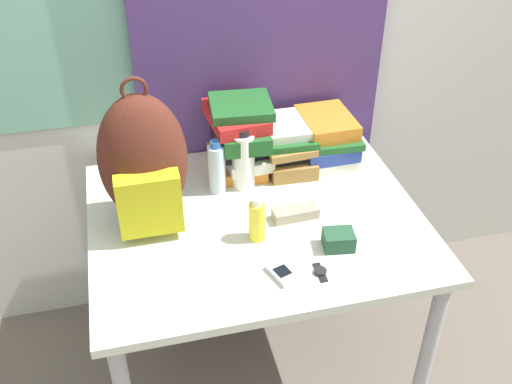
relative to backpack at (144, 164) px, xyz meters
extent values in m
cube|color=beige|center=(0.34, 0.46, 0.28)|extent=(6.00, 0.05, 2.50)
cube|color=#75B299|center=(-0.10, 0.43, 0.33)|extent=(1.10, 0.01, 0.80)
cube|color=#4C336B|center=(0.47, 0.40, 0.28)|extent=(0.92, 0.04, 2.50)
cube|color=beige|center=(0.34, -0.07, -0.23)|extent=(1.09, 0.89, 0.03)
cylinder|color=#B2B2B7|center=(0.83, -0.46, -0.61)|extent=(0.05, 0.05, 0.73)
cylinder|color=#B2B2B7|center=(-0.15, 0.32, -0.61)|extent=(0.05, 0.05, 0.73)
cylinder|color=#B2B2B7|center=(0.83, 0.32, -0.61)|extent=(0.05, 0.05, 0.73)
ellipsoid|color=#512319|center=(0.00, 0.01, 0.01)|extent=(0.28, 0.19, 0.44)
cube|color=#B2AD19|center=(0.00, -0.10, -0.08)|extent=(0.19, 0.07, 0.20)
torus|color=#512319|center=(0.00, 0.01, 0.25)|extent=(0.08, 0.01, 0.08)
cube|color=orange|center=(0.34, 0.23, -0.19)|extent=(0.21, 0.26, 0.05)
cube|color=silver|center=(0.36, 0.23, -0.15)|extent=(0.17, 0.28, 0.04)
cube|color=black|center=(0.36, 0.23, -0.10)|extent=(0.19, 0.22, 0.05)
cube|color=#1E5623|center=(0.36, 0.21, -0.05)|extent=(0.18, 0.28, 0.06)
cube|color=red|center=(0.34, 0.22, 0.00)|extent=(0.20, 0.27, 0.05)
cube|color=#1E5623|center=(0.36, 0.22, 0.04)|extent=(0.23, 0.22, 0.03)
cube|color=olive|center=(0.53, 0.22, -0.19)|extent=(0.18, 0.28, 0.06)
cube|color=black|center=(0.53, 0.22, -0.14)|extent=(0.21, 0.22, 0.03)
cube|color=olive|center=(0.51, 0.22, -0.11)|extent=(0.19, 0.27, 0.03)
cube|color=#1E5623|center=(0.52, 0.22, -0.09)|extent=(0.21, 0.25, 0.02)
cube|color=silver|center=(0.52, 0.23, -0.06)|extent=(0.17, 0.21, 0.03)
cube|color=silver|center=(0.67, 0.21, -0.19)|extent=(0.20, 0.25, 0.04)
cube|color=navy|center=(0.67, 0.22, -0.15)|extent=(0.20, 0.26, 0.05)
cube|color=#1E5623|center=(0.68, 0.22, -0.11)|extent=(0.22, 0.26, 0.03)
cube|color=orange|center=(0.68, 0.23, -0.07)|extent=(0.19, 0.24, 0.06)
cylinder|color=silver|center=(0.24, 0.10, -0.13)|extent=(0.06, 0.06, 0.18)
cylinder|color=#286BB7|center=(0.24, 0.10, -0.03)|extent=(0.04, 0.04, 0.02)
cylinder|color=white|center=(0.34, 0.11, -0.11)|extent=(0.08, 0.08, 0.21)
cylinder|color=black|center=(0.34, 0.11, 0.00)|extent=(0.05, 0.05, 0.02)
cylinder|color=yellow|center=(0.32, -0.18, -0.15)|extent=(0.05, 0.05, 0.13)
cylinder|color=white|center=(0.32, -0.18, -0.07)|extent=(0.03, 0.03, 0.02)
cube|color=#B7BCC6|center=(0.35, -0.36, -0.21)|extent=(0.09, 0.11, 0.02)
cube|color=black|center=(0.35, -0.36, -0.20)|extent=(0.05, 0.06, 0.00)
cube|color=gray|center=(0.46, -0.11, -0.20)|extent=(0.15, 0.06, 0.04)
cube|color=#234C33|center=(0.55, -0.28, -0.19)|extent=(0.10, 0.09, 0.06)
cube|color=black|center=(0.46, -0.38, -0.21)|extent=(0.02, 0.08, 0.00)
cylinder|color=#232328|center=(0.46, -0.38, -0.21)|extent=(0.04, 0.04, 0.01)
camera|label=1|loc=(-0.03, -1.59, 1.00)|focal=42.00mm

